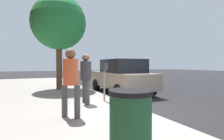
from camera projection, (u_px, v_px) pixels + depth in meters
The scene contains 9 objects.
ground_plane at pixel (133, 110), 5.80m from camera, with size 80.00×80.00×0.00m, color #232326.
sidewalk_slab at pixel (33, 120), 4.50m from camera, with size 28.00×6.00×0.15m, color gray.
parking_meter at pixel (104, 74), 6.48m from camera, with size 0.36×0.12×1.41m.
pedestrian_at_meter at pixel (86, 75), 6.04m from camera, with size 0.52×0.37×1.72m.
pedestrian_bystander at pixel (71, 77), 4.45m from camera, with size 0.43×0.41×1.75m.
parked_sedan_near at pixel (122, 76), 9.26m from camera, with size 4.42×2.01×1.77m.
street_tree at pixel (59, 23), 9.61m from camera, with size 2.95×2.95×5.12m.
traffic_signal at pixel (59, 52), 14.79m from camera, with size 0.24×0.44×3.60m.
trash_bin at pixel (130, 128), 2.34m from camera, with size 0.59×0.59×1.01m.
Camera 1 is at (-4.89, 3.11, 1.49)m, focal length 28.25 mm.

